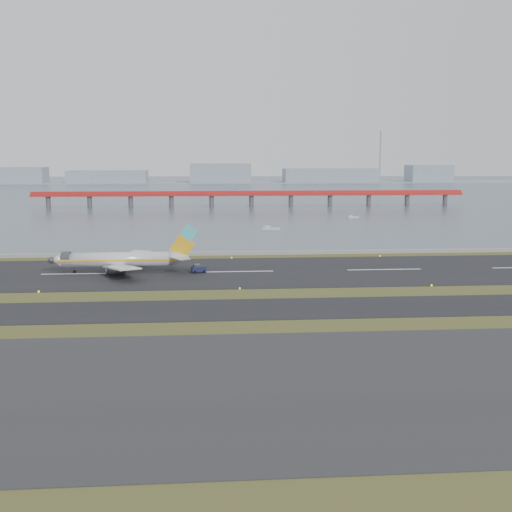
# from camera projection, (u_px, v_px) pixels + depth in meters

# --- Properties ---
(ground) EXTENTS (1000.00, 1000.00, 0.00)m
(ground) POSITION_uv_depth(u_px,v_px,m) (242.00, 296.00, 139.18)
(ground) COLOR #334719
(ground) RESTS_ON ground
(apron_strip) EXTENTS (1000.00, 50.00, 0.10)m
(apron_strip) POSITION_uv_depth(u_px,v_px,m) (265.00, 385.00, 84.99)
(apron_strip) COLOR #2A2A2C
(apron_strip) RESTS_ON ground
(taxiway_strip) EXTENTS (1000.00, 18.00, 0.10)m
(taxiway_strip) POSITION_uv_depth(u_px,v_px,m) (245.00, 309.00, 127.35)
(taxiway_strip) COLOR black
(taxiway_strip) RESTS_ON ground
(runway_strip) EXTENTS (1000.00, 45.00, 0.10)m
(runway_strip) POSITION_uv_depth(u_px,v_px,m) (235.00, 272.00, 168.72)
(runway_strip) COLOR black
(runway_strip) RESTS_ON ground
(seawall) EXTENTS (1000.00, 2.50, 1.00)m
(seawall) POSITION_uv_depth(u_px,v_px,m) (231.00, 253.00, 198.21)
(seawall) COLOR gray
(seawall) RESTS_ON ground
(bay_water) EXTENTS (1400.00, 800.00, 1.30)m
(bay_water) POSITION_uv_depth(u_px,v_px,m) (214.00, 189.00, 592.32)
(bay_water) COLOR #455463
(bay_water) RESTS_ON ground
(red_pier) EXTENTS (260.00, 5.00, 10.20)m
(red_pier) POSITION_uv_depth(u_px,v_px,m) (251.00, 195.00, 385.88)
(red_pier) COLOR red
(red_pier) RESTS_ON ground
(far_shoreline) EXTENTS (1400.00, 80.00, 60.50)m
(far_shoreline) POSITION_uv_depth(u_px,v_px,m) (223.00, 177.00, 750.06)
(far_shoreline) COLOR #8B96A4
(far_shoreline) RESTS_ON ground
(airliner) EXTENTS (38.52, 32.89, 12.80)m
(airliner) POSITION_uv_depth(u_px,v_px,m) (123.00, 260.00, 167.38)
(airliner) COLOR silver
(airliner) RESTS_ON ground
(pushback_tug) EXTENTS (4.02, 2.86, 2.34)m
(pushback_tug) POSITION_uv_depth(u_px,v_px,m) (198.00, 269.00, 167.19)
(pushback_tug) COLOR #161B3E
(pushback_tug) RESTS_ON ground
(workboat_near) EXTENTS (7.86, 4.06, 1.83)m
(workboat_near) POSITION_uv_depth(u_px,v_px,m) (271.00, 229.00, 265.30)
(workboat_near) COLOR silver
(workboat_near) RESTS_ON ground
(workboat_far) EXTENTS (6.24, 3.36, 1.45)m
(workboat_far) POSITION_uv_depth(u_px,v_px,m) (352.00, 217.00, 316.75)
(workboat_far) COLOR silver
(workboat_far) RESTS_ON ground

